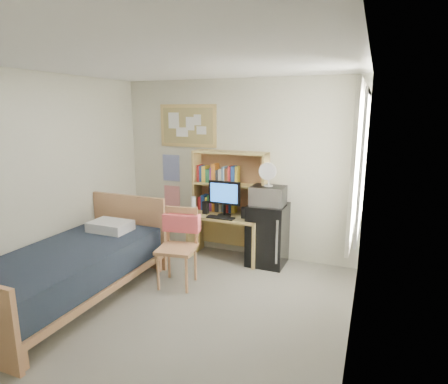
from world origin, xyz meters
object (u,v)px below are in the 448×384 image
at_px(bulletin_board, 188,126).
at_px(speaker_right, 244,213).
at_px(desk, 226,236).
at_px(desk_fan, 269,176).
at_px(speaker_left, 206,208).
at_px(bed, 70,276).
at_px(desk_chair, 177,248).
at_px(mini_fridge, 268,234).
at_px(monitor, 224,199).
at_px(microwave, 268,195).

height_order(bulletin_board, speaker_right, bulletin_board).
distance_m(desk, desk_fan, 1.14).
height_order(speaker_left, speaker_right, speaker_left).
bearing_deg(bed, speaker_right, 50.89).
relative_size(desk, bed, 0.47).
xyz_separation_m(desk_chair, mini_fridge, (0.86, 1.08, -0.05)).
distance_m(desk_chair, monitor, 1.11).
bearing_deg(mini_fridge, microwave, -90.00).
distance_m(desk_chair, mini_fridge, 1.38).
bearing_deg(mini_fridge, desk_fan, -90.00).
xyz_separation_m(microwave, desk_fan, (0.00, 0.00, 0.28)).
bearing_deg(desk_chair, speaker_right, 52.82).
height_order(bulletin_board, desk, bulletin_board).
xyz_separation_m(desk, bed, (-1.18, -1.86, -0.02)).
bearing_deg(bed, desk_chair, 40.82).
bearing_deg(mini_fridge, speaker_right, -163.81).
bearing_deg(desk_fan, speaker_left, -175.54).
relative_size(bed, speaker_right, 14.14).
bearing_deg(monitor, bed, -122.01).
relative_size(desk, monitor, 2.09).
relative_size(monitor, desk_fan, 1.72).
height_order(desk_chair, speaker_left, desk_chair).
distance_m(speaker_left, desk_fan, 1.07).
distance_m(monitor, desk_fan, 0.73).
bearing_deg(monitor, desk_fan, 6.90).
bearing_deg(desk_fan, bed, -133.09).
height_order(microwave, desk_fan, desk_fan).
bearing_deg(monitor, speaker_right, -0.00).
bearing_deg(speaker_right, microwave, 13.10).
bearing_deg(desk_fan, microwave, 0.00).
bearing_deg(speaker_right, desk, 168.69).
height_order(bulletin_board, speaker_left, bulletin_board).
bearing_deg(microwave, desk, -178.78).
height_order(bed, desk_fan, desk_fan).
height_order(speaker_right, desk_fan, desk_fan).
relative_size(desk, speaker_right, 6.69).
distance_m(microwave, desk_fan, 0.28).
bearing_deg(speaker_left, microwave, 4.67).
relative_size(mini_fridge, speaker_left, 4.69).
bearing_deg(desk_chair, desk, 68.61).
relative_size(bulletin_board, monitor, 1.86).
relative_size(bed, microwave, 4.94).
height_order(mini_fridge, monitor, monitor).
height_order(desk_chair, desk_fan, desk_fan).
xyz_separation_m(mini_fridge, speaker_right, (-0.33, -0.09, 0.30)).
xyz_separation_m(speaker_right, desk_fan, (0.33, 0.07, 0.54)).
distance_m(speaker_right, microwave, 0.42).
bearing_deg(bulletin_board, desk, -21.05).
distance_m(speaker_right, desk_fan, 0.64).
xyz_separation_m(bulletin_board, desk, (0.74, -0.28, -1.59)).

